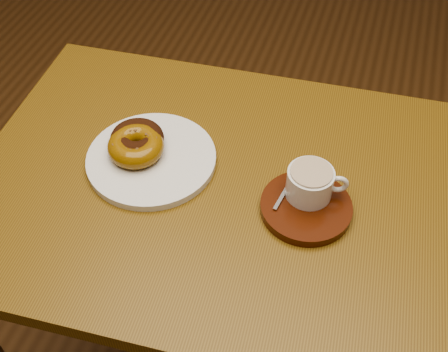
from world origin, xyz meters
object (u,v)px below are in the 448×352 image
(cafe_table, at_px, (214,225))
(coffee_cup, at_px, (311,183))
(saucer, at_px, (306,207))
(donut_plate, at_px, (151,159))

(cafe_table, distance_m, coffee_cup, 0.24)
(saucer, relative_size, coffee_cup, 1.49)
(cafe_table, xyz_separation_m, donut_plate, (-0.12, 0.01, 0.14))
(donut_plate, bearing_deg, saucer, -5.60)
(cafe_table, relative_size, saucer, 5.80)
(saucer, xyz_separation_m, coffee_cup, (-0.00, 0.02, 0.04))
(cafe_table, relative_size, coffee_cup, 8.67)
(cafe_table, xyz_separation_m, saucer, (0.17, -0.02, 0.14))
(saucer, bearing_deg, cafe_table, 174.33)
(donut_plate, xyz_separation_m, coffee_cup, (0.29, -0.00, 0.04))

